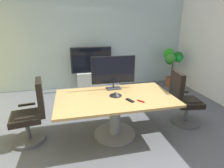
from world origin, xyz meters
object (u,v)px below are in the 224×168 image
Objects in this scene: conference_table at (115,106)px; tv_monitor at (113,71)px; conference_phone at (116,94)px; office_chair_right at (183,103)px; wall_display_unit at (92,76)px; office_chair_left at (32,117)px; potted_plant at (172,63)px; remote_control at (130,100)px.

tv_monitor is at bearing 81.08° from conference_table.
conference_phone is (-0.05, -0.37, -0.33)m from tv_monitor.
wall_display_unit is (-1.54, 2.39, -0.01)m from office_chair_right.
wall_display_unit is (1.30, 2.31, -0.01)m from office_chair_left.
office_chair_right is 1.30× the size of tv_monitor.
wall_display_unit reaches higher than potted_plant.
conference_table is 2.41× the size of tv_monitor.
conference_phone is 1.29× the size of remote_control.
office_chair_right reaches higher than remote_control.
tv_monitor is 0.49m from conference_phone.
wall_display_unit reaches higher than conference_phone.
office_chair_left reaches higher than remote_control.
tv_monitor is 0.69× the size of potted_plant.
tv_monitor is (-1.36, 0.33, 0.66)m from office_chair_right.
conference_phone is at bearing 77.40° from office_chair_left.
potted_plant reaches higher than remote_control.
conference_table is 2.47m from wall_display_unit.
potted_plant reaches higher than office_chair_right.
conference_phone reaches higher than remote_control.
remote_control reaches higher than conference_table.
remote_control is (0.32, -2.69, 0.32)m from wall_display_unit.
remote_control is (1.62, -0.38, 0.31)m from office_chair_left.
potted_plant is at bearing -16.14° from office_chair_right.
wall_display_unit is at bearing 72.89° from remote_control.
potted_plant is at bearing -6.22° from wall_display_unit.
wall_display_unit reaches higher than remote_control.
conference_phone is at bearing 100.40° from remote_control.
office_chair_left is 0.89× the size of potted_plant.
potted_plant is 7.18× the size of remote_control.
conference_table is 0.22m from conference_phone.
wall_display_unit reaches higher than conference_table.
remote_control is (-2.19, -2.42, -0.02)m from potted_plant.
remote_control is (-1.23, -0.30, 0.31)m from office_chair_right.
office_chair_right is at bearing 3.05° from conference_table.
tv_monitor is 0.64× the size of wall_display_unit.
tv_monitor reaches higher than wall_display_unit.
wall_display_unit is (-0.12, 2.47, -0.13)m from conference_table.
conference_phone is (0.14, -2.43, 0.34)m from wall_display_unit.
wall_display_unit is 5.95× the size of conference_phone.
remote_control is at bearing -48.76° from conference_table.
office_chair_right is at bearing -114.47° from potted_plant.
wall_display_unit is 2.73m from remote_control.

